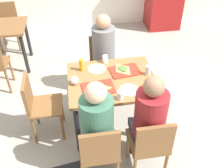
{
  "coord_description": "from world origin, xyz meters",
  "views": [
    {
      "loc": [
        -0.4,
        -2.42,
        2.6
      ],
      "look_at": [
        0.0,
        0.0,
        0.69
      ],
      "focal_mm": 41.29,
      "sensor_mm": 36.0,
      "label": 1
    }
  ],
  "objects_px": {
    "chair_near_right": "(150,144)",
    "chair_far_side": "(103,60)",
    "plastic_cup_b": "(120,95)",
    "person_in_red": "(97,123)",
    "pizza_slice_a": "(99,88)",
    "paper_plate_near_edge": "(129,90)",
    "plastic_cup_a": "(105,59)",
    "person_in_brown_jacket": "(149,117)",
    "pizza_slice_b": "(123,69)",
    "person_far_side": "(104,51)",
    "foil_bundle": "(74,80)",
    "soda_can": "(148,70)",
    "chair_near_left": "(99,151)",
    "paper_plate_center": "(97,69)",
    "main_table": "(112,86)",
    "background_chair_far": "(8,22)",
    "tray_red_near": "(98,88)",
    "tray_red_far": "(125,71)",
    "chair_left_end": "(38,103)",
    "condiment_bottle": "(82,65)"
  },
  "relations": [
    {
      "from": "chair_near_right",
      "to": "chair_far_side",
      "type": "bearing_deg",
      "value": 99.07
    },
    {
      "from": "plastic_cup_b",
      "to": "person_in_red",
      "type": "bearing_deg",
      "value": -133.03
    },
    {
      "from": "pizza_slice_a",
      "to": "paper_plate_near_edge",
      "type": "bearing_deg",
      "value": -11.54
    },
    {
      "from": "plastic_cup_b",
      "to": "paper_plate_near_edge",
      "type": "bearing_deg",
      "value": 45.0
    },
    {
      "from": "paper_plate_near_edge",
      "to": "plastic_cup_a",
      "type": "xyz_separation_m",
      "value": [
        -0.18,
        0.61,
        0.05
      ]
    },
    {
      "from": "person_in_brown_jacket",
      "to": "pizza_slice_b",
      "type": "height_order",
      "value": "person_in_brown_jacket"
    },
    {
      "from": "person_far_side",
      "to": "foil_bundle",
      "type": "bearing_deg",
      "value": -122.41
    },
    {
      "from": "person_far_side",
      "to": "soda_can",
      "type": "height_order",
      "value": "person_far_side"
    },
    {
      "from": "pizza_slice_b",
      "to": "plastic_cup_a",
      "type": "distance_m",
      "value": 0.29
    },
    {
      "from": "chair_far_side",
      "to": "plastic_cup_b",
      "type": "xyz_separation_m",
      "value": [
        0.03,
        -1.19,
        0.3
      ]
    },
    {
      "from": "pizza_slice_a",
      "to": "foil_bundle",
      "type": "xyz_separation_m",
      "value": [
        -0.26,
        0.15,
        0.03
      ]
    },
    {
      "from": "chair_near_left",
      "to": "paper_plate_center",
      "type": "relative_size",
      "value": 3.93
    },
    {
      "from": "main_table",
      "to": "foil_bundle",
      "type": "height_order",
      "value": "foil_bundle"
    },
    {
      "from": "paper_plate_center",
      "to": "pizza_slice_b",
      "type": "height_order",
      "value": "pizza_slice_b"
    },
    {
      "from": "person_in_brown_jacket",
      "to": "foil_bundle",
      "type": "height_order",
      "value": "person_in_brown_jacket"
    },
    {
      "from": "chair_near_left",
      "to": "person_in_red",
      "type": "relative_size",
      "value": 0.68
    },
    {
      "from": "chair_near_left",
      "to": "pizza_slice_b",
      "type": "height_order",
      "value": "chair_near_left"
    },
    {
      "from": "paper_plate_near_edge",
      "to": "background_chair_far",
      "type": "relative_size",
      "value": 0.25
    },
    {
      "from": "person_in_brown_jacket",
      "to": "tray_red_near",
      "type": "relative_size",
      "value": 3.54
    },
    {
      "from": "tray_red_far",
      "to": "chair_near_left",
      "type": "bearing_deg",
      "value": -115.09
    },
    {
      "from": "person_in_red",
      "to": "plastic_cup_a",
      "type": "height_order",
      "value": "person_in_red"
    },
    {
      "from": "plastic_cup_b",
      "to": "foil_bundle",
      "type": "height_order",
      "value": "same"
    },
    {
      "from": "chair_far_side",
      "to": "paper_plate_near_edge",
      "type": "height_order",
      "value": "chair_far_side"
    },
    {
      "from": "chair_left_end",
      "to": "pizza_slice_a",
      "type": "distance_m",
      "value": 0.8
    },
    {
      "from": "pizza_slice_a",
      "to": "chair_near_right",
      "type": "bearing_deg",
      "value": -55.71
    },
    {
      "from": "tray_red_far",
      "to": "foil_bundle",
      "type": "distance_m",
      "value": 0.65
    },
    {
      "from": "person_in_red",
      "to": "soda_can",
      "type": "bearing_deg",
      "value": 44.77
    },
    {
      "from": "chair_near_right",
      "to": "soda_can",
      "type": "xyz_separation_m",
      "value": [
        0.18,
        0.84,
        0.31
      ]
    },
    {
      "from": "tray_red_near",
      "to": "tray_red_far",
      "type": "height_order",
      "value": "same"
    },
    {
      "from": "chair_near_right",
      "to": "person_far_side",
      "type": "relative_size",
      "value": 0.68
    },
    {
      "from": "plastic_cup_a",
      "to": "background_chair_far",
      "type": "distance_m",
      "value": 2.64
    },
    {
      "from": "main_table",
      "to": "condiment_bottle",
      "type": "bearing_deg",
      "value": 144.81
    },
    {
      "from": "tray_red_near",
      "to": "pizza_slice_a",
      "type": "relative_size",
      "value": 1.55
    },
    {
      "from": "paper_plate_center",
      "to": "pizza_slice_a",
      "type": "height_order",
      "value": "pizza_slice_a"
    },
    {
      "from": "foil_bundle",
      "to": "soda_can",
      "type": "bearing_deg",
      "value": 2.81
    },
    {
      "from": "chair_near_left",
      "to": "foil_bundle",
      "type": "relative_size",
      "value": 8.65
    },
    {
      "from": "chair_near_right",
      "to": "plastic_cup_a",
      "type": "height_order",
      "value": "chair_near_right"
    },
    {
      "from": "chair_near_right",
      "to": "plastic_cup_b",
      "type": "distance_m",
      "value": 0.59
    },
    {
      "from": "person_in_brown_jacket",
      "to": "soda_can",
      "type": "relative_size",
      "value": 10.45
    },
    {
      "from": "main_table",
      "to": "paper_plate_center",
      "type": "bearing_deg",
      "value": 123.21
    },
    {
      "from": "paper_plate_near_edge",
      "to": "soda_can",
      "type": "height_order",
      "value": "soda_can"
    },
    {
      "from": "chair_far_side",
      "to": "tray_red_far",
      "type": "xyz_separation_m",
      "value": [
        0.18,
        -0.69,
        0.26
      ]
    },
    {
      "from": "soda_can",
      "to": "foil_bundle",
      "type": "relative_size",
      "value": 1.22
    },
    {
      "from": "main_table",
      "to": "tray_red_far",
      "type": "relative_size",
      "value": 2.91
    },
    {
      "from": "person_in_red",
      "to": "chair_left_end",
      "type": "bearing_deg",
      "value": 133.52
    },
    {
      "from": "tray_red_far",
      "to": "pizza_slice_b",
      "type": "bearing_deg",
      "value": 130.23
    },
    {
      "from": "paper_plate_near_edge",
      "to": "person_far_side",
      "type": "bearing_deg",
      "value": 99.7
    },
    {
      "from": "tray_red_far",
      "to": "background_chair_far",
      "type": "bearing_deg",
      "value": 127.9
    },
    {
      "from": "chair_near_left",
      "to": "person_in_brown_jacket",
      "type": "bearing_deg",
      "value": 15.0
    },
    {
      "from": "main_table",
      "to": "tray_red_near",
      "type": "xyz_separation_m",
      "value": [
        -0.18,
        -0.15,
        0.11
      ]
    }
  ]
}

